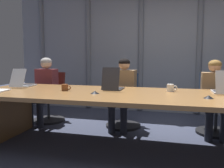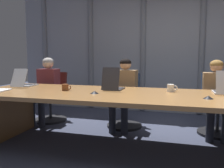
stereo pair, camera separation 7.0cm
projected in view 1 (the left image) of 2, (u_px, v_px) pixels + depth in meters
ground_plane at (164, 153)px, 2.99m from camera, size 14.23×14.23×0.00m
conference_table at (165, 105)px, 2.92m from camera, size 5.04×1.29×0.75m
curtain_backdrop at (171, 39)px, 5.07m from camera, size 7.11×0.17×3.17m
laptop_left_end at (23, 83)px, 3.69m from camera, size 0.26×0.46×0.28m
laptop_left_mid at (113, 86)px, 3.31m from camera, size 0.24×0.40×0.32m
laptop_center at (223, 89)px, 3.00m from camera, size 0.23×0.41×0.29m
office_chair_left_end at (50, 102)px, 4.52m from camera, size 0.60×0.60×0.91m
office_chair_left_mid at (124, 106)px, 4.16m from camera, size 0.60×0.60×0.92m
office_chair_center at (215, 111)px, 3.79m from camera, size 0.60×0.60×0.95m
person_left_end at (44, 86)px, 4.34m from camera, size 0.40×0.56×1.19m
person_left_mid at (123, 89)px, 3.97m from camera, size 0.42×0.56×1.18m
person_center at (215, 93)px, 3.61m from camera, size 0.38×0.55×1.16m
coffee_mug_near at (171, 88)px, 3.16m from camera, size 0.14×0.09×0.10m
coffee_mug_far at (65, 87)px, 3.25m from camera, size 0.13×0.09×0.09m
conference_mic_middle at (95, 92)px, 2.98m from camera, size 0.11×0.11×0.03m
conference_mic_right_side at (209, 97)px, 2.64m from camera, size 0.11×0.11×0.03m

